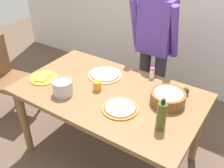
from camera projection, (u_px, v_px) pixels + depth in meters
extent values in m
plane|color=brown|center=(109.00, 153.00, 2.66)|extent=(8.00, 8.00, 0.00)
cube|color=brown|center=(109.00, 93.00, 2.26)|extent=(1.60, 0.96, 0.04)
cylinder|color=brown|center=(24.00, 122.00, 2.52)|extent=(0.07, 0.07, 0.72)
cylinder|color=brown|center=(78.00, 85.00, 3.08)|extent=(0.07, 0.07, 0.72)
cylinder|color=brown|center=(198.00, 131.00, 2.41)|extent=(0.07, 0.07, 0.72)
cylinder|color=#2D2D38|center=(144.00, 83.00, 2.98)|extent=(0.12, 0.12, 0.85)
cylinder|color=#2D2D38|center=(158.00, 88.00, 2.90)|extent=(0.12, 0.12, 0.85)
cube|color=#56389E|center=(156.00, 26.00, 2.56)|extent=(0.34, 0.20, 0.55)
cylinder|color=#56389E|center=(135.00, 24.00, 2.62)|extent=(0.07, 0.21, 0.55)
cylinder|color=#56389E|center=(175.00, 32.00, 2.43)|extent=(0.07, 0.21, 0.55)
cube|color=brown|center=(12.00, 82.00, 2.92)|extent=(0.47, 0.47, 0.05)
cylinder|color=brown|center=(18.00, 112.00, 2.87)|extent=(0.04, 0.04, 0.45)
cylinder|color=brown|center=(37.00, 95.00, 3.13)|extent=(0.04, 0.04, 0.45)
cylinder|color=brown|center=(15.00, 89.00, 3.24)|extent=(0.04, 0.04, 0.45)
cylinder|color=beige|center=(105.00, 75.00, 2.47)|extent=(0.32, 0.32, 0.01)
cylinder|color=#B22D1E|center=(105.00, 74.00, 2.47)|extent=(0.28, 0.28, 0.00)
cylinder|color=beige|center=(105.00, 74.00, 2.46)|extent=(0.26, 0.26, 0.00)
cylinder|color=#C67A33|center=(120.00, 108.00, 2.04)|extent=(0.29, 0.29, 0.01)
cylinder|color=#B22D1E|center=(120.00, 108.00, 2.04)|extent=(0.26, 0.26, 0.00)
cylinder|color=beige|center=(120.00, 107.00, 2.03)|extent=(0.24, 0.24, 0.00)
cylinder|color=gold|center=(44.00, 78.00, 2.43)|extent=(0.26, 0.26, 0.01)
cube|color=#CC8438|center=(42.00, 78.00, 2.41)|extent=(0.14, 0.17, 0.01)
cylinder|color=brown|center=(168.00, 98.00, 2.08)|extent=(0.28, 0.28, 0.10)
ellipsoid|color=beige|center=(168.00, 94.00, 2.06)|extent=(0.25, 0.25, 0.05)
cylinder|color=#47561E|center=(161.00, 116.00, 1.80)|extent=(0.07, 0.07, 0.22)
cylinder|color=black|center=(163.00, 101.00, 1.73)|extent=(0.03, 0.03, 0.04)
cylinder|color=#B7B7BC|center=(63.00, 88.00, 2.19)|extent=(0.17, 0.17, 0.12)
torus|color=#A5A5AD|center=(62.00, 81.00, 2.15)|extent=(0.17, 0.17, 0.01)
cylinder|color=orange|center=(97.00, 86.00, 2.25)|extent=(0.07, 0.07, 0.08)
cylinder|color=white|center=(152.00, 74.00, 2.41)|extent=(0.04, 0.04, 0.09)
cylinder|color=#D84C66|center=(152.00, 69.00, 2.39)|extent=(0.04, 0.04, 0.02)
ellipsoid|color=#2D4219|center=(186.00, 91.00, 2.19)|extent=(0.06, 0.06, 0.07)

